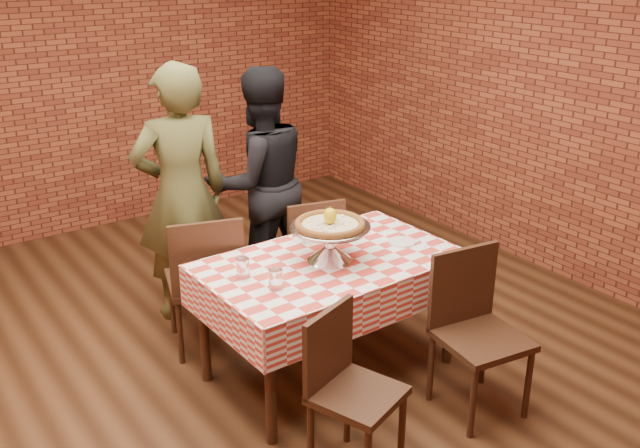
{
  "coord_description": "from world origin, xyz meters",
  "views": [
    {
      "loc": [
        -1.78,
        -3.26,
        2.49
      ],
      "look_at": [
        0.44,
        -0.11,
        0.95
      ],
      "focal_mm": 39.88,
      "sensor_mm": 36.0,
      "label": 1
    }
  ],
  "objects_px": {
    "condiment_caddy": "(302,231)",
    "diner_olive": "(181,194)",
    "water_glass_left": "(276,279)",
    "chair_far_right": "(307,254)",
    "pizza": "(330,225)",
    "table": "(330,317)",
    "diner_black": "(260,183)",
    "chair_far_left": "(204,279)",
    "chair_near_right": "(482,338)",
    "water_glass_right": "(243,268)",
    "pizza_stand": "(330,243)",
    "chair_near_left": "(358,398)"
  },
  "relations": [
    {
      "from": "water_glass_left",
      "to": "diner_black",
      "type": "xyz_separation_m",
      "value": [
        0.72,
        1.38,
        0.03
      ]
    },
    {
      "from": "chair_near_right",
      "to": "diner_black",
      "type": "bearing_deg",
      "value": 103.88
    },
    {
      "from": "diner_olive",
      "to": "diner_black",
      "type": "xyz_separation_m",
      "value": [
        0.64,
        0.04,
        -0.05
      ]
    },
    {
      "from": "condiment_caddy",
      "to": "diner_olive",
      "type": "xyz_separation_m",
      "value": [
        -0.4,
        0.86,
        0.07
      ]
    },
    {
      "from": "chair_near_right",
      "to": "diner_olive",
      "type": "bearing_deg",
      "value": 121.11
    },
    {
      "from": "diner_black",
      "to": "diner_olive",
      "type": "bearing_deg",
      "value": 9.0
    },
    {
      "from": "water_glass_left",
      "to": "chair_near_right",
      "type": "height_order",
      "value": "chair_near_right"
    },
    {
      "from": "condiment_caddy",
      "to": "water_glass_left",
      "type": "bearing_deg",
      "value": -151.41
    },
    {
      "from": "pizza_stand",
      "to": "water_glass_right",
      "type": "xyz_separation_m",
      "value": [
        -0.53,
        0.08,
        -0.05
      ]
    },
    {
      "from": "pizza_stand",
      "to": "pizza",
      "type": "distance_m",
      "value": 0.11
    },
    {
      "from": "chair_far_left",
      "to": "diner_black",
      "type": "height_order",
      "value": "diner_black"
    },
    {
      "from": "chair_far_left",
      "to": "diner_olive",
      "type": "xyz_separation_m",
      "value": [
        0.09,
        0.46,
        0.43
      ]
    },
    {
      "from": "condiment_caddy",
      "to": "diner_olive",
      "type": "relative_size",
      "value": 0.07
    },
    {
      "from": "condiment_caddy",
      "to": "chair_far_left",
      "type": "distance_m",
      "value": 0.73
    },
    {
      "from": "chair_near_right",
      "to": "chair_far_left",
      "type": "distance_m",
      "value": 1.79
    },
    {
      "from": "pizza",
      "to": "diner_olive",
      "type": "xyz_separation_m",
      "value": [
        -0.38,
        1.2,
        -0.08
      ]
    },
    {
      "from": "table",
      "to": "pizza_stand",
      "type": "xyz_separation_m",
      "value": [
        -0.0,
        -0.0,
        0.49
      ]
    },
    {
      "from": "pizza",
      "to": "chair_near_left",
      "type": "bearing_deg",
      "value": -117.21
    },
    {
      "from": "condiment_caddy",
      "to": "chair_far_right",
      "type": "bearing_deg",
      "value": 36.24
    },
    {
      "from": "pizza",
      "to": "water_glass_left",
      "type": "bearing_deg",
      "value": -162.99
    },
    {
      "from": "table",
      "to": "water_glass_left",
      "type": "height_order",
      "value": "water_glass_left"
    },
    {
      "from": "pizza",
      "to": "water_glass_right",
      "type": "bearing_deg",
      "value": 171.56
    },
    {
      "from": "water_glass_left",
      "to": "diner_black",
      "type": "relative_size",
      "value": 0.07
    },
    {
      "from": "water_glass_right",
      "to": "chair_far_left",
      "type": "distance_m",
      "value": 0.75
    },
    {
      "from": "water_glass_right",
      "to": "condiment_caddy",
      "type": "distance_m",
      "value": 0.62
    },
    {
      "from": "diner_olive",
      "to": "water_glass_left",
      "type": "bearing_deg",
      "value": 97.23
    },
    {
      "from": "pizza_stand",
      "to": "condiment_caddy",
      "type": "bearing_deg",
      "value": 85.44
    },
    {
      "from": "pizza",
      "to": "diner_olive",
      "type": "relative_size",
      "value": 0.23
    },
    {
      "from": "chair_far_left",
      "to": "water_glass_right",
      "type": "bearing_deg",
      "value": 101.17
    },
    {
      "from": "table",
      "to": "water_glass_right",
      "type": "xyz_separation_m",
      "value": [
        -0.54,
        0.08,
        0.44
      ]
    },
    {
      "from": "pizza_stand",
      "to": "chair_near_right",
      "type": "distance_m",
      "value": 1.0
    },
    {
      "from": "pizza_stand",
      "to": "chair_far_left",
      "type": "distance_m",
      "value": 0.96
    },
    {
      "from": "pizza_stand",
      "to": "pizza",
      "type": "relative_size",
      "value": 1.18
    },
    {
      "from": "water_glass_right",
      "to": "condiment_caddy",
      "type": "xyz_separation_m",
      "value": [
        0.56,
        0.26,
        0.01
      ]
    },
    {
      "from": "chair_near_left",
      "to": "diner_olive",
      "type": "distance_m",
      "value": 2.06
    },
    {
      "from": "condiment_caddy",
      "to": "diner_black",
      "type": "bearing_deg",
      "value": 59.53
    },
    {
      "from": "chair_far_left",
      "to": "diner_black",
      "type": "bearing_deg",
      "value": -128.35
    },
    {
      "from": "water_glass_right",
      "to": "chair_near_right",
      "type": "distance_m",
      "value": 1.37
    },
    {
      "from": "chair_near_right",
      "to": "diner_black",
      "type": "distance_m",
      "value": 2.08
    },
    {
      "from": "water_glass_right",
      "to": "condiment_caddy",
      "type": "height_order",
      "value": "condiment_caddy"
    },
    {
      "from": "water_glass_left",
      "to": "chair_far_right",
      "type": "bearing_deg",
      "value": 47.67
    },
    {
      "from": "condiment_caddy",
      "to": "chair_near_right",
      "type": "relative_size",
      "value": 0.14
    },
    {
      "from": "table",
      "to": "diner_black",
      "type": "relative_size",
      "value": 0.88
    },
    {
      "from": "pizza_stand",
      "to": "chair_far_right",
      "type": "xyz_separation_m",
      "value": [
        0.34,
        0.73,
        -0.42
      ]
    },
    {
      "from": "chair_near_right",
      "to": "chair_far_right",
      "type": "height_order",
      "value": "chair_near_right"
    },
    {
      "from": "pizza_stand",
      "to": "diner_black",
      "type": "distance_m",
      "value": 1.27
    },
    {
      "from": "pizza",
      "to": "chair_far_left",
      "type": "xyz_separation_m",
      "value": [
        -0.46,
        0.74,
        -0.51
      ]
    },
    {
      "from": "chair_far_right",
      "to": "diner_black",
      "type": "xyz_separation_m",
      "value": [
        -0.07,
        0.51,
        0.4
      ]
    },
    {
      "from": "chair_far_left",
      "to": "chair_far_right",
      "type": "xyz_separation_m",
      "value": [
        0.8,
        -0.01,
        -0.03
      ]
    },
    {
      "from": "table",
      "to": "water_glass_right",
      "type": "relative_size",
      "value": 12.5
    }
  ]
}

